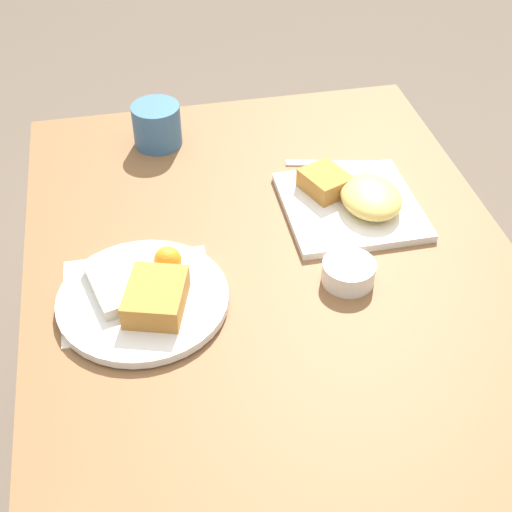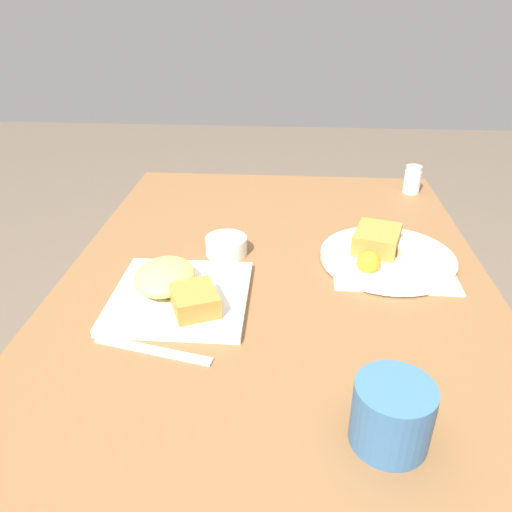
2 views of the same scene
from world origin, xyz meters
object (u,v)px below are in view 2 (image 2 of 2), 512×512
(plate_square_near, at_px, (176,289))
(sauce_ramekin, at_px, (226,245))
(plate_oval_far, at_px, (386,253))
(butter_knife, at_px, (153,350))
(coffee_mug, at_px, (392,414))
(salt_shaker, at_px, (412,181))

(plate_square_near, bearing_deg, sauce_ramekin, 159.52)
(plate_oval_far, distance_m, butter_knife, 0.49)
(butter_knife, height_order, coffee_mug, coffee_mug)
(plate_square_near, distance_m, sauce_ramekin, 0.19)
(plate_oval_far, distance_m, coffee_mug, 0.45)
(salt_shaker, xyz_separation_m, coffee_mug, (0.83, -0.19, 0.01))
(butter_knife, bearing_deg, coffee_mug, -10.80)
(sauce_ramekin, bearing_deg, coffee_mug, 28.93)
(plate_oval_far, bearing_deg, butter_knife, -52.11)
(sauce_ramekin, xyz_separation_m, coffee_mug, (0.46, 0.25, 0.02))
(plate_square_near, height_order, plate_oval_far, plate_square_near)
(plate_square_near, relative_size, plate_oval_far, 0.89)
(plate_square_near, distance_m, coffee_mug, 0.43)
(salt_shaker, bearing_deg, plate_oval_far, -18.02)
(plate_oval_far, bearing_deg, sauce_ramekin, -92.15)
(plate_square_near, relative_size, coffee_mug, 2.46)
(plate_oval_far, xyz_separation_m, sauce_ramekin, (-0.01, -0.32, 0.00))
(coffee_mug, bearing_deg, plate_oval_far, 171.71)
(plate_square_near, distance_m, butter_knife, 0.14)
(sauce_ramekin, relative_size, salt_shaker, 1.16)
(plate_oval_far, xyz_separation_m, butter_knife, (0.30, -0.39, -0.02))
(plate_square_near, bearing_deg, plate_oval_far, 113.00)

